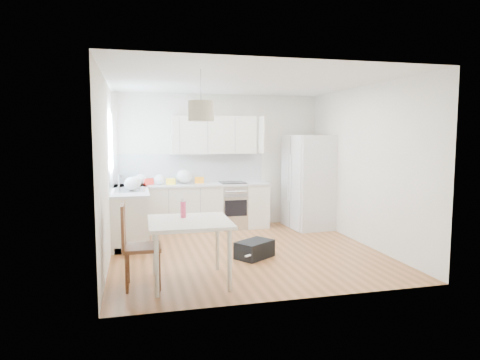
# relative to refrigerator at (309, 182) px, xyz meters

# --- Properties ---
(floor) EXTENTS (4.20, 4.20, 0.00)m
(floor) POSITION_rel_refrigerator_xyz_m (-1.72, -1.46, -0.94)
(floor) COLOR brown
(floor) RESTS_ON ground
(ceiling) EXTENTS (4.20, 4.20, 0.00)m
(ceiling) POSITION_rel_refrigerator_xyz_m (-1.72, -1.46, 1.76)
(ceiling) COLOR white
(ceiling) RESTS_ON wall_back
(wall_back) EXTENTS (4.20, 0.00, 4.20)m
(wall_back) POSITION_rel_refrigerator_xyz_m (-1.72, 0.64, 0.41)
(wall_back) COLOR beige
(wall_back) RESTS_ON floor
(wall_left) EXTENTS (0.00, 4.20, 4.20)m
(wall_left) POSITION_rel_refrigerator_xyz_m (-3.82, -1.46, 0.41)
(wall_left) COLOR beige
(wall_left) RESTS_ON floor
(wall_right) EXTENTS (0.00, 4.20, 4.20)m
(wall_right) POSITION_rel_refrigerator_xyz_m (0.38, -1.46, 0.41)
(wall_right) COLOR beige
(wall_right) RESTS_ON floor
(window_glassblock) EXTENTS (0.02, 1.00, 1.00)m
(window_glassblock) POSITION_rel_refrigerator_xyz_m (-3.80, -0.31, 0.81)
(window_glassblock) COLOR #BFE0F9
(window_glassblock) RESTS_ON wall_left
(cabinets_back) EXTENTS (3.00, 0.60, 0.88)m
(cabinets_back) POSITION_rel_refrigerator_xyz_m (-2.32, 0.34, -0.50)
(cabinets_back) COLOR silver
(cabinets_back) RESTS_ON floor
(cabinets_left) EXTENTS (0.60, 1.80, 0.88)m
(cabinets_left) POSITION_rel_refrigerator_xyz_m (-3.52, -0.26, -0.50)
(cabinets_left) COLOR silver
(cabinets_left) RESTS_ON floor
(counter_back) EXTENTS (3.02, 0.64, 0.04)m
(counter_back) POSITION_rel_refrigerator_xyz_m (-2.32, 0.34, -0.04)
(counter_back) COLOR #BABCBF
(counter_back) RESTS_ON cabinets_back
(counter_left) EXTENTS (0.64, 1.82, 0.04)m
(counter_left) POSITION_rel_refrigerator_xyz_m (-3.52, -0.26, -0.04)
(counter_left) COLOR #BABCBF
(counter_left) RESTS_ON cabinets_left
(backsplash_back) EXTENTS (3.00, 0.01, 0.58)m
(backsplash_back) POSITION_rel_refrigerator_xyz_m (-2.32, 0.64, 0.27)
(backsplash_back) COLOR white
(backsplash_back) RESTS_ON wall_back
(backsplash_left) EXTENTS (0.01, 1.80, 0.58)m
(backsplash_left) POSITION_rel_refrigerator_xyz_m (-3.81, -0.26, 0.27)
(backsplash_left) COLOR white
(backsplash_left) RESTS_ON wall_left
(upper_cabinets) EXTENTS (1.70, 0.32, 0.75)m
(upper_cabinets) POSITION_rel_refrigerator_xyz_m (-1.87, 0.48, 0.94)
(upper_cabinets) COLOR silver
(upper_cabinets) RESTS_ON wall_back
(range_oven) EXTENTS (0.50, 0.61, 0.88)m
(range_oven) POSITION_rel_refrigerator_xyz_m (-1.52, 0.34, -0.50)
(range_oven) COLOR #B3B5B7
(range_oven) RESTS_ON floor
(sink) EXTENTS (0.50, 0.80, 0.16)m
(sink) POSITION_rel_refrigerator_xyz_m (-3.52, -0.31, -0.02)
(sink) COLOR #B3B5B7
(sink) RESTS_ON counter_left
(refrigerator) EXTENTS (0.95, 0.99, 1.87)m
(refrigerator) POSITION_rel_refrigerator_xyz_m (0.00, 0.00, 0.00)
(refrigerator) COLOR silver
(refrigerator) RESTS_ON floor
(dining_table) EXTENTS (1.03, 1.03, 0.80)m
(dining_table) POSITION_rel_refrigerator_xyz_m (-2.77, -2.69, -0.22)
(dining_table) COLOR beige
(dining_table) RESTS_ON floor
(dining_chair) EXTENTS (0.45, 0.45, 1.05)m
(dining_chair) POSITION_rel_refrigerator_xyz_m (-3.35, -2.72, -0.41)
(dining_chair) COLOR #482415
(dining_chair) RESTS_ON floor
(drink_bottle) EXTENTS (0.09, 0.09, 0.25)m
(drink_bottle) POSITION_rel_refrigerator_xyz_m (-2.82, -2.49, -0.01)
(drink_bottle) COLOR #E8406A
(drink_bottle) RESTS_ON dining_table
(gym_bag) EXTENTS (0.67, 0.62, 0.26)m
(gym_bag) POSITION_rel_refrigerator_xyz_m (-1.67, -1.83, -0.81)
(gym_bag) COLOR black
(gym_bag) RESTS_ON floor
(pendant_lamp) EXTENTS (0.37, 0.37, 0.26)m
(pendant_lamp) POSITION_rel_refrigerator_xyz_m (-2.58, -2.52, 1.24)
(pendant_lamp) COLOR beige
(pendant_lamp) RESTS_ON ceiling
(grocery_bag_a) EXTENTS (0.23, 0.19, 0.21)m
(grocery_bag_a) POSITION_rel_refrigerator_xyz_m (-3.32, 0.41, 0.09)
(grocery_bag_a) COLOR white
(grocery_bag_a) RESTS_ON counter_back
(grocery_bag_b) EXTENTS (0.22, 0.19, 0.20)m
(grocery_bag_b) POSITION_rel_refrigerator_xyz_m (-2.95, 0.35, 0.08)
(grocery_bag_b) COLOR white
(grocery_bag_b) RESTS_ON counter_back
(grocery_bag_c) EXTENTS (0.31, 0.26, 0.28)m
(grocery_bag_c) POSITION_rel_refrigerator_xyz_m (-2.48, 0.43, 0.12)
(grocery_bag_c) COLOR white
(grocery_bag_c) RESTS_ON counter_back
(grocery_bag_d) EXTENTS (0.23, 0.20, 0.21)m
(grocery_bag_d) POSITION_rel_refrigerator_xyz_m (-3.43, -0.10, 0.09)
(grocery_bag_d) COLOR white
(grocery_bag_d) RESTS_ON counter_back
(grocery_bag_e) EXTENTS (0.26, 0.22, 0.24)m
(grocery_bag_e) POSITION_rel_refrigerator_xyz_m (-3.47, -0.46, 0.10)
(grocery_bag_e) COLOR white
(grocery_bag_e) RESTS_ON counter_left
(snack_orange) EXTENTS (0.19, 0.13, 0.12)m
(snack_orange) POSITION_rel_refrigerator_xyz_m (-2.18, 0.41, 0.04)
(snack_orange) COLOR orange
(snack_orange) RESTS_ON counter_back
(snack_yellow) EXTENTS (0.19, 0.15, 0.12)m
(snack_yellow) POSITION_rel_refrigerator_xyz_m (-2.74, 0.32, 0.04)
(snack_yellow) COLOR yellow
(snack_yellow) RESTS_ON counter_back
(snack_red) EXTENTS (0.21, 0.18, 0.12)m
(snack_red) POSITION_rel_refrigerator_xyz_m (-3.17, 0.39, 0.04)
(snack_red) COLOR red
(snack_red) RESTS_ON counter_back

